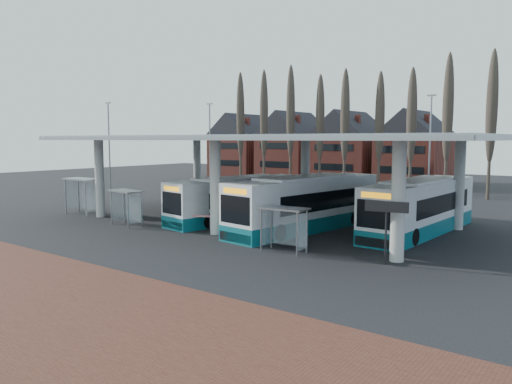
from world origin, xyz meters
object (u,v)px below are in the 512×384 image
Objects in this scene: bus_1 at (239,200)px; shelter_0 at (83,188)px; shelter_1 at (128,200)px; bus_3 at (421,208)px; bus_2 at (307,204)px; shelter_2 at (285,219)px.

shelter_0 is (-12.24, -4.95, 0.56)m from bus_1.
shelter_0 reaches higher than shelter_1.
bus_3 is (12.58, 3.15, 0.11)m from bus_1.
shelter_0 is (-18.29, -4.69, 0.40)m from bus_2.
bus_2 is (6.05, -0.27, 0.16)m from bus_1.
bus_3 is at bearing 23.68° from bus_1.
shelter_0 reaches higher than shelter_2.
bus_1 is at bearing -163.10° from bus_3.
bus_3 is (6.53, 3.41, -0.05)m from bus_2.
shelter_2 is (13.59, -0.39, -0.04)m from shelter_1.
bus_1 is 4.54× the size of shelter_2.
shelter_0 is at bearing 177.69° from shelter_1.
bus_1 is 13.22m from shelter_0.
shelter_2 is at bearing 6.41° from shelter_1.
bus_3 is 10.61m from shelter_2.
bus_1 is 3.83× the size of shelter_0.
bus_2 is 7.37m from bus_3.
shelter_1 is (-11.12, -6.00, 0.09)m from bus_2.
shelter_0 is at bearing -157.98° from bus_2.
shelter_0 is at bearing -148.33° from bus_1.
shelter_2 is (8.52, -6.66, 0.21)m from bus_1.
shelter_2 is at bearing -109.62° from bus_3.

